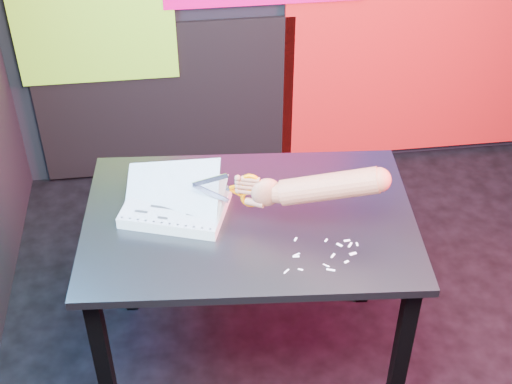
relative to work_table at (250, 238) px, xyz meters
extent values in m
cube|color=black|center=(0.48, -0.15, -0.65)|extent=(3.00, 3.00, 0.01)
cube|color=red|center=(1.13, 1.32, 0.20)|extent=(1.60, 0.02, 1.60)
cube|color=black|center=(-0.27, 1.32, -0.20)|extent=(1.30, 0.02, 0.85)
cube|color=black|center=(-0.53, -0.27, -0.29)|extent=(0.05, 0.05, 0.72)
cube|color=black|center=(-0.47, 0.35, -0.29)|extent=(0.05, 0.05, 0.72)
cube|color=black|center=(0.47, -0.35, -0.29)|extent=(0.05, 0.05, 0.72)
cube|color=black|center=(0.53, 0.27, -0.29)|extent=(0.05, 0.05, 0.72)
cube|color=black|center=(0.00, 0.00, 0.08)|extent=(1.18, 0.84, 0.03)
cube|color=beige|center=(-0.25, 0.06, 0.12)|extent=(0.40, 0.34, 0.04)
cube|color=white|center=(-0.25, 0.06, 0.14)|extent=(0.40, 0.34, 0.00)
cube|color=white|center=(-0.25, 0.06, 0.14)|extent=(0.38, 0.33, 0.10)
cube|color=white|center=(-0.26, 0.07, 0.17)|extent=(0.35, 0.30, 0.18)
cylinder|color=black|center=(-0.42, 0.00, 0.14)|extent=(0.01, 0.01, 0.00)
cylinder|color=black|center=(-0.40, -0.01, 0.14)|extent=(0.01, 0.01, 0.00)
cylinder|color=black|center=(-0.37, -0.02, 0.14)|extent=(0.01, 0.01, 0.00)
cylinder|color=black|center=(-0.35, -0.02, 0.14)|extent=(0.01, 0.01, 0.00)
cylinder|color=black|center=(-0.32, -0.03, 0.14)|extent=(0.01, 0.01, 0.00)
cylinder|color=black|center=(-0.29, -0.04, 0.14)|extent=(0.01, 0.01, 0.00)
cylinder|color=black|center=(-0.27, -0.05, 0.14)|extent=(0.01, 0.01, 0.00)
cylinder|color=black|center=(-0.24, -0.06, 0.14)|extent=(0.01, 0.01, 0.00)
cylinder|color=black|center=(-0.22, -0.07, 0.14)|extent=(0.01, 0.01, 0.00)
cylinder|color=black|center=(-0.19, -0.08, 0.14)|extent=(0.01, 0.01, 0.00)
cylinder|color=black|center=(-0.16, -0.09, 0.14)|extent=(0.01, 0.01, 0.00)
cylinder|color=black|center=(-0.14, -0.09, 0.14)|extent=(0.01, 0.01, 0.00)
cylinder|color=black|center=(-0.35, 0.21, 0.14)|extent=(0.01, 0.01, 0.00)
cylinder|color=black|center=(-0.33, 0.21, 0.14)|extent=(0.01, 0.01, 0.00)
cylinder|color=black|center=(-0.30, 0.20, 0.14)|extent=(0.01, 0.01, 0.00)
cylinder|color=black|center=(-0.28, 0.19, 0.14)|extent=(0.01, 0.01, 0.00)
cylinder|color=black|center=(-0.25, 0.18, 0.14)|extent=(0.01, 0.01, 0.00)
cylinder|color=black|center=(-0.22, 0.17, 0.14)|extent=(0.01, 0.01, 0.00)
cylinder|color=black|center=(-0.20, 0.16, 0.14)|extent=(0.01, 0.01, 0.00)
cylinder|color=black|center=(-0.17, 0.15, 0.14)|extent=(0.01, 0.01, 0.00)
cylinder|color=black|center=(-0.15, 0.14, 0.14)|extent=(0.01, 0.01, 0.00)
cylinder|color=black|center=(-0.12, 0.14, 0.14)|extent=(0.01, 0.01, 0.00)
cylinder|color=black|center=(-0.09, 0.13, 0.14)|extent=(0.01, 0.01, 0.00)
cylinder|color=black|center=(-0.07, 0.12, 0.14)|extent=(0.01, 0.01, 0.00)
cube|color=black|center=(-0.31, 0.13, 0.14)|extent=(0.06, 0.03, 0.00)
cube|color=black|center=(-0.22, 0.08, 0.14)|extent=(0.05, 0.02, 0.00)
cube|color=black|center=(-0.29, 0.04, 0.14)|extent=(0.08, 0.04, 0.00)
cube|color=black|center=(-0.20, -0.01, 0.14)|extent=(0.04, 0.02, 0.00)
cube|color=black|center=(-0.36, 0.02, 0.14)|extent=(0.05, 0.02, 0.00)
cube|color=black|center=(-0.18, 0.11, 0.14)|extent=(0.05, 0.03, 0.00)
cube|color=black|center=(-0.29, -0.02, 0.14)|extent=(0.04, 0.02, 0.00)
cube|color=#A4A8CA|center=(-0.13, 0.01, 0.26)|extent=(0.12, 0.04, 0.07)
cube|color=#A4A8CA|center=(-0.13, 0.01, 0.21)|extent=(0.12, 0.04, 0.07)
cylinder|color=#A4A8CA|center=(-0.07, -0.01, 0.23)|extent=(0.02, 0.01, 0.01)
cube|color=orange|center=(-0.05, -0.02, 0.22)|extent=(0.05, 0.02, 0.03)
cube|color=orange|center=(-0.05, -0.02, 0.24)|extent=(0.05, 0.02, 0.03)
torus|color=orange|center=(0.00, -0.03, 0.27)|extent=(0.07, 0.03, 0.07)
torus|color=orange|center=(0.00, -0.03, 0.20)|extent=(0.07, 0.03, 0.07)
ellipsoid|color=#BA633E|center=(0.05, -0.05, 0.23)|extent=(0.10, 0.06, 0.11)
cylinder|color=#BA633E|center=(0.00, -0.03, 0.23)|extent=(0.08, 0.04, 0.02)
cylinder|color=#BA633E|center=(0.00, -0.03, 0.25)|extent=(0.07, 0.04, 0.02)
cylinder|color=#BA633E|center=(0.00, -0.03, 0.27)|extent=(0.07, 0.04, 0.02)
cylinder|color=#BA633E|center=(0.00, -0.03, 0.28)|extent=(0.06, 0.04, 0.02)
cylinder|color=#BA633E|center=(0.01, -0.05, 0.20)|extent=(0.07, 0.06, 0.03)
cylinder|color=#BA633E|center=(0.10, -0.06, 0.24)|extent=(0.08, 0.08, 0.07)
cylinder|color=#BA633E|center=(0.24, -0.11, 0.28)|extent=(0.34, 0.18, 0.17)
sphere|color=#BA633E|center=(0.39, -0.15, 0.33)|extent=(0.08, 0.08, 0.08)
cube|color=white|center=(0.31, -0.23, 0.10)|extent=(0.02, 0.02, 0.00)
cube|color=white|center=(0.27, -0.18, 0.10)|extent=(0.02, 0.02, 0.00)
cube|color=white|center=(0.21, -0.27, 0.10)|extent=(0.02, 0.02, 0.00)
cube|color=white|center=(0.24, -0.23, 0.10)|extent=(0.02, 0.02, 0.00)
cube|color=white|center=(0.14, -0.13, 0.10)|extent=(0.01, 0.02, 0.00)
cube|color=white|center=(0.30, -0.16, 0.10)|extent=(0.02, 0.01, 0.00)
cube|color=white|center=(0.33, -0.18, 0.10)|extent=(0.01, 0.02, 0.00)
cube|color=white|center=(0.22, -0.29, 0.10)|extent=(0.03, 0.02, 0.00)
cube|color=white|center=(0.31, -0.18, 0.10)|extent=(0.02, 0.02, 0.00)
cube|color=white|center=(0.12, -0.22, 0.10)|extent=(0.02, 0.01, 0.00)
cube|color=white|center=(0.13, -0.28, 0.10)|extent=(0.02, 0.01, 0.00)
cube|color=white|center=(0.08, -0.28, 0.10)|extent=(0.02, 0.02, 0.00)
cube|color=white|center=(0.23, -0.15, 0.10)|extent=(0.01, 0.02, 0.00)
cube|color=white|center=(0.28, -0.26, 0.10)|extent=(0.02, 0.01, 0.00)
cube|color=white|center=(0.13, -0.21, 0.10)|extent=(0.02, 0.01, 0.00)
camera|label=1|loc=(-0.22, -1.85, 1.65)|focal=50.00mm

